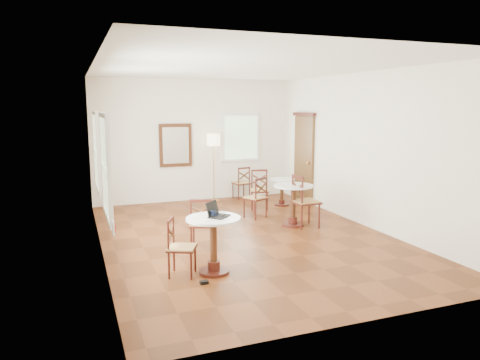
% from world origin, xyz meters
% --- Properties ---
extents(ground, '(7.00, 7.00, 0.00)m').
position_xyz_m(ground, '(0.00, 0.00, 0.00)').
color(ground, '#5C2A0F').
rests_on(ground, ground).
extents(room_shell, '(5.02, 7.02, 3.01)m').
position_xyz_m(room_shell, '(-0.06, 0.27, 1.89)').
color(room_shell, white).
rests_on(room_shell, ground).
extents(cafe_table_near, '(0.77, 0.77, 0.81)m').
position_xyz_m(cafe_table_near, '(-1.07, -1.51, 0.50)').
color(cafe_table_near, '#461911').
rests_on(cafe_table_near, ground).
extents(cafe_table_mid, '(0.78, 0.78, 0.82)m').
position_xyz_m(cafe_table_mid, '(1.16, 0.40, 0.51)').
color(cafe_table_mid, '#461911').
rests_on(cafe_table_mid, ground).
extents(cafe_table_back, '(0.60, 0.60, 0.64)m').
position_xyz_m(cafe_table_back, '(1.76, 2.16, 0.39)').
color(cafe_table_back, '#461911').
rests_on(cafe_table_back, ground).
extents(chair_near_a, '(0.52, 0.52, 0.87)m').
position_xyz_m(chair_near_a, '(-0.93, -0.41, 0.43)').
color(chair_near_a, '#461911').
rests_on(chair_near_a, ground).
extents(chair_near_b, '(0.50, 0.50, 0.82)m').
position_xyz_m(chair_near_b, '(-1.53, -1.43, 0.41)').
color(chair_near_b, '#461911').
rests_on(chair_near_b, ground).
extents(chair_mid_a, '(0.54, 0.54, 0.88)m').
position_xyz_m(chair_mid_a, '(0.71, 1.23, 0.44)').
color(chair_mid_a, '#461911').
rests_on(chair_mid_a, ground).
extents(chair_mid_b, '(0.48, 0.48, 1.03)m').
position_xyz_m(chair_mid_b, '(1.32, 0.24, 0.51)').
color(chair_mid_b, '#461911').
rests_on(chair_mid_b, ground).
extents(chair_back_a, '(0.43, 0.43, 0.83)m').
position_xyz_m(chair_back_a, '(1.13, 3.22, 0.41)').
color(chair_back_a, '#461911').
rests_on(chair_back_a, ground).
extents(chair_back_b, '(0.54, 0.54, 0.90)m').
position_xyz_m(chair_back_b, '(1.10, 1.98, 0.45)').
color(chair_back_b, '#461911').
rests_on(chair_back_b, ground).
extents(floor_lamp, '(0.33, 0.33, 1.68)m').
position_xyz_m(floor_lamp, '(0.37, 3.15, 1.42)').
color(floor_lamp, '#BF8C3F').
rests_on(floor_lamp, ground).
extents(laptop, '(0.38, 0.38, 0.21)m').
position_xyz_m(laptop, '(-1.02, -1.47, 0.86)').
color(laptop, black).
rests_on(laptop, cafe_table_near).
extents(mouse, '(0.10, 0.06, 0.04)m').
position_xyz_m(mouse, '(-1.09, -1.52, 0.83)').
color(mouse, black).
rests_on(mouse, cafe_table_near).
extents(navy_mug, '(0.12, 0.08, 0.10)m').
position_xyz_m(navy_mug, '(-1.07, -1.50, 0.86)').
color(navy_mug, black).
rests_on(navy_mug, cafe_table_near).
extents(water_glass, '(0.06, 0.06, 0.09)m').
position_xyz_m(water_glass, '(-0.94, -1.50, 0.86)').
color(water_glass, white).
rests_on(water_glass, cafe_table_near).
extents(power_adapter, '(0.11, 0.07, 0.04)m').
position_xyz_m(power_adapter, '(-1.32, -1.85, 0.02)').
color(power_adapter, black).
rests_on(power_adapter, ground).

